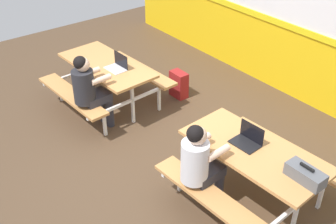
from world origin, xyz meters
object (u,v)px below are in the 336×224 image
(picnic_table_left, at_px, (107,74))
(student_nearer, at_px, (89,87))
(laptop_dark, at_px, (247,140))
(toolbox_grey, at_px, (305,174))
(picnic_table_right, at_px, (252,162))
(laptop_silver, at_px, (117,66))
(student_further, at_px, (200,162))
(backpack_dark, at_px, (179,84))

(picnic_table_left, height_order, student_nearer, student_nearer)
(laptop_dark, bearing_deg, toolbox_grey, 0.52)
(picnic_table_right, height_order, student_nearer, student_nearer)
(laptop_dark, bearing_deg, laptop_silver, -175.86)
(laptop_silver, bearing_deg, picnic_table_right, 3.26)
(student_nearer, xyz_separation_m, student_further, (2.14, 0.16, 0.00))
(laptop_dark, relative_size, toolbox_grey, 0.83)
(picnic_table_right, distance_m, laptop_silver, 2.58)
(backpack_dark, bearing_deg, toolbox_grey, -15.52)
(picnic_table_left, distance_m, student_nearer, 0.70)
(backpack_dark, bearing_deg, picnic_table_right, -20.25)
(picnic_table_right, relative_size, laptop_silver, 5.03)
(picnic_table_left, relative_size, backpack_dark, 3.80)
(picnic_table_left, xyz_separation_m, laptop_silver, (0.25, 0.05, 0.22))
(toolbox_grey, bearing_deg, picnic_table_left, -176.10)
(picnic_table_left, distance_m, student_further, 2.60)
(laptop_silver, xyz_separation_m, laptop_dark, (2.43, 0.18, 0.00))
(student_nearer, bearing_deg, toolbox_grey, 14.26)
(student_nearer, bearing_deg, picnic_table_right, 17.06)
(picnic_table_left, bearing_deg, laptop_silver, 11.90)
(student_nearer, bearing_deg, laptop_dark, 18.66)
(laptop_silver, height_order, laptop_dark, same)
(picnic_table_left, height_order, toolbox_grey, toolbox_grey)
(student_nearer, bearing_deg, backpack_dark, 89.02)
(picnic_table_left, bearing_deg, student_further, -8.28)
(laptop_dark, bearing_deg, backpack_dark, 159.36)
(picnic_table_left, xyz_separation_m, toolbox_grey, (3.45, 0.23, 0.24))
(laptop_dark, bearing_deg, picnic_table_left, -175.14)
(student_further, height_order, backpack_dark, student_further)
(student_nearer, distance_m, backpack_dark, 1.67)
(student_further, bearing_deg, toolbox_grey, 34.68)
(student_nearer, relative_size, laptop_silver, 3.63)
(picnic_table_left, relative_size, laptop_dark, 5.03)
(backpack_dark, bearing_deg, student_nearer, -90.98)
(student_nearer, xyz_separation_m, laptop_silver, (-0.18, 0.58, 0.08))
(student_further, xyz_separation_m, toolbox_grey, (0.88, 0.61, 0.10))
(laptop_silver, relative_size, laptop_dark, 1.00)
(laptop_silver, bearing_deg, backpack_dark, 78.31)
(picnic_table_left, distance_m, backpack_dark, 1.21)
(laptop_silver, height_order, backpack_dark, laptop_silver)
(picnic_table_left, xyz_separation_m, backpack_dark, (0.45, 1.07, -0.36))
(picnic_table_left, bearing_deg, laptop_dark, 4.86)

